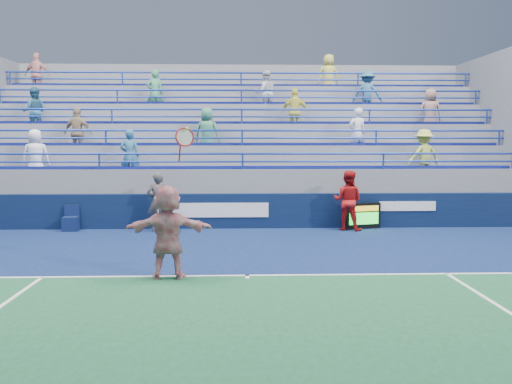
{
  "coord_description": "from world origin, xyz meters",
  "views": [
    {
      "loc": [
        -0.24,
        -11.34,
        2.71
      ],
      "look_at": [
        0.27,
        2.5,
        1.5
      ],
      "focal_mm": 40.0,
      "sensor_mm": 36.0,
      "label": 1
    }
  ],
  "objects_px": {
    "serve_speed_board": "(363,216)",
    "line_judge": "(158,202)",
    "judge_chair": "(71,223)",
    "tennis_player": "(168,232)",
    "ball_girl": "(348,201)"
  },
  "relations": [
    {
      "from": "tennis_player",
      "to": "ball_girl",
      "type": "xyz_separation_m",
      "value": [
        4.79,
        6.05,
        -0.02
      ]
    },
    {
      "from": "tennis_player",
      "to": "judge_chair",
      "type": "bearing_deg",
      "value": 120.73
    },
    {
      "from": "judge_chair",
      "to": "tennis_player",
      "type": "distance_m",
      "value": 7.25
    },
    {
      "from": "serve_speed_board",
      "to": "tennis_player",
      "type": "height_order",
      "value": "tennis_player"
    },
    {
      "from": "judge_chair",
      "to": "tennis_player",
      "type": "bearing_deg",
      "value": -59.27
    },
    {
      "from": "tennis_player",
      "to": "ball_girl",
      "type": "bearing_deg",
      "value": 51.6
    },
    {
      "from": "judge_chair",
      "to": "tennis_player",
      "type": "xyz_separation_m",
      "value": [
        3.69,
        -6.2,
        0.69
      ]
    },
    {
      "from": "serve_speed_board",
      "to": "judge_chair",
      "type": "height_order",
      "value": "serve_speed_board"
    },
    {
      "from": "tennis_player",
      "to": "line_judge",
      "type": "distance_m",
      "value": 6.1
    },
    {
      "from": "serve_speed_board",
      "to": "line_judge",
      "type": "relative_size",
      "value": 0.65
    },
    {
      "from": "tennis_player",
      "to": "serve_speed_board",
      "type": "bearing_deg",
      "value": 49.73
    },
    {
      "from": "line_judge",
      "to": "tennis_player",
      "type": "bearing_deg",
      "value": 90.42
    },
    {
      "from": "judge_chair",
      "to": "line_judge",
      "type": "height_order",
      "value": "line_judge"
    },
    {
      "from": "line_judge",
      "to": "serve_speed_board",
      "type": "bearing_deg",
      "value": 173.23
    },
    {
      "from": "serve_speed_board",
      "to": "line_judge",
      "type": "height_order",
      "value": "line_judge"
    }
  ]
}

